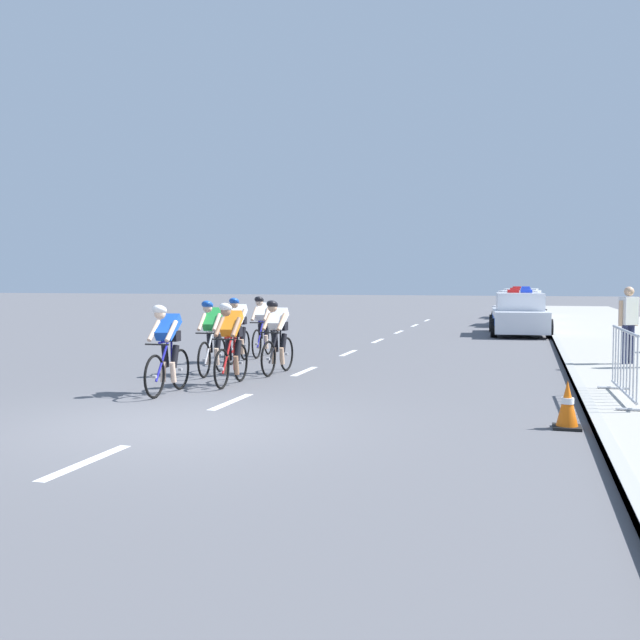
% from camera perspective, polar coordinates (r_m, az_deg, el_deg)
% --- Properties ---
extents(ground_plane, '(160.00, 160.00, 0.00)m').
position_cam_1_polar(ground_plane, '(10.12, -11.06, -7.99)').
color(ground_plane, '#56565B').
extents(sidewalk_slab, '(4.57, 60.00, 0.12)m').
position_cam_1_polar(sidewalk_slab, '(23.15, 23.48, -1.76)').
color(sidewalk_slab, '#A3A099').
rests_on(sidewalk_slab, ground).
extents(kerb_edge, '(0.16, 60.00, 0.13)m').
position_cam_1_polar(kerb_edge, '(22.95, 18.01, -1.68)').
color(kerb_edge, '#9E9E99').
rests_on(kerb_edge, ground).
extents(lane_markings_centre, '(0.14, 29.60, 0.01)m').
position_cam_1_polar(lane_markings_centre, '(21.30, 3.49, -2.06)').
color(lane_markings_centre, white).
rests_on(lane_markings_centre, ground).
extents(cyclist_lead, '(0.42, 1.72, 1.56)m').
position_cam_1_polar(cyclist_lead, '(12.67, -11.85, -2.16)').
color(cyclist_lead, black).
rests_on(cyclist_lead, ground).
extents(cyclist_second, '(0.42, 1.72, 1.56)m').
position_cam_1_polar(cyclist_second, '(13.50, -6.96, -1.78)').
color(cyclist_second, black).
rests_on(cyclist_second, ground).
extents(cyclist_third, '(0.44, 1.72, 1.56)m').
position_cam_1_polar(cyclist_third, '(15.06, -8.43, -1.28)').
color(cyclist_third, black).
rests_on(cyclist_third, ground).
extents(cyclist_fourth, '(0.43, 1.72, 1.56)m').
position_cam_1_polar(cyclist_fourth, '(15.06, -3.35, -1.25)').
color(cyclist_fourth, black).
rests_on(cyclist_fourth, ground).
extents(cyclist_fifth, '(0.44, 1.72, 1.56)m').
position_cam_1_polar(cyclist_fifth, '(17.21, -6.42, -0.71)').
color(cyclist_fifth, black).
rests_on(cyclist_fifth, ground).
extents(cyclist_sixth, '(0.43, 1.72, 1.56)m').
position_cam_1_polar(cyclist_sixth, '(18.46, -4.52, -0.44)').
color(cyclist_sixth, black).
rests_on(cyclist_sixth, ground).
extents(police_car_nearest, '(2.21, 4.50, 1.59)m').
position_cam_1_polar(police_car_nearest, '(26.58, 15.28, 0.34)').
color(police_car_nearest, silver).
rests_on(police_car_nearest, ground).
extents(police_car_second, '(2.30, 4.54, 1.59)m').
position_cam_1_polar(police_car_second, '(32.33, 15.36, 0.83)').
color(police_car_second, white).
rests_on(police_car_second, ground).
extents(police_car_third, '(2.23, 4.51, 1.59)m').
position_cam_1_polar(police_car_third, '(38.59, 15.42, 1.19)').
color(police_car_third, silver).
rests_on(police_car_third, ground).
extents(crowd_barrier_front, '(0.56, 2.32, 1.07)m').
position_cam_1_polar(crowd_barrier_front, '(12.10, 22.63, -3.25)').
color(crowd_barrier_front, '#B7BABF').
rests_on(crowd_barrier_front, sidewalk_slab).
extents(traffic_cone_near, '(0.36, 0.36, 0.64)m').
position_cam_1_polar(traffic_cone_near, '(10.12, 18.74, -6.31)').
color(traffic_cone_near, black).
rests_on(traffic_cone_near, ground).
extents(spectator_back, '(0.46, 0.39, 1.68)m').
position_cam_1_polar(spectator_back, '(17.14, 22.93, 0.04)').
color(spectator_back, '#23284C').
rests_on(spectator_back, sidewalk_slab).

